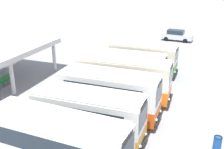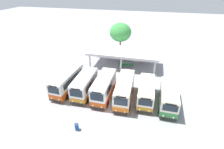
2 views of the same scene
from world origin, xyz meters
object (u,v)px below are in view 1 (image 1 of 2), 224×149
Objects in this scene: city_bus_second_in_row at (89,115)px; city_bus_nearest_orange at (56,143)px; city_bus_fifth_blue at (128,67)px; city_bus_far_end_green at (143,58)px; litter_bin_apron at (217,143)px; parked_car_flank at (177,35)px; city_bus_fourth_amber at (124,78)px; waiting_chair_far_end_seat at (10,77)px; city_bus_middle_cream at (109,93)px; waiting_chair_fifth_seat at (6,79)px; waiting_chair_fourth_seat at (2,81)px.

city_bus_nearest_orange is at bearing 174.27° from city_bus_second_in_row.
city_bus_nearest_orange reaches higher than city_bus_fifth_blue.
city_bus_far_end_green is 13.36m from litter_bin_apron.
city_bus_second_in_row is 0.98× the size of city_bus_fifth_blue.
parked_car_flank is (15.53, -1.13, -0.88)m from city_bus_far_end_green.
city_bus_fourth_amber is 8.81m from litter_bin_apron.
city_bus_middle_cream is at bearing -104.68° from waiting_chair_far_end_seat.
waiting_chair_fifth_seat and waiting_chair_far_end_seat have the same top height.
waiting_chair_far_end_seat is at bearing 91.39° from city_bus_fourth_amber.
city_bus_fifth_blue reaches higher than waiting_chair_fourth_seat.
city_bus_far_end_green is at bearing -56.97° from waiting_chair_fifth_seat.
city_bus_far_end_green is at bearing -0.00° from city_bus_second_in_row.
waiting_chair_fourth_seat is 1.00× the size of waiting_chair_fifth_seat.
parked_car_flank is at bearing -5.26° from city_bus_fifth_blue.
city_bus_middle_cream reaches higher than waiting_chair_fourth_seat.
city_bus_far_end_green reaches higher than waiting_chair_fifth_seat.
waiting_chair_fourth_seat is (1.84, 11.20, -1.36)m from city_bus_middle_cream.
waiting_chair_fourth_seat is (-1.38, 11.19, -1.37)m from city_bus_fourth_amber.
city_bus_second_in_row reaches higher than parked_car_flank.
litter_bin_apron is at bearing -76.24° from city_bus_second_in_row.
waiting_chair_far_end_seat is (-0.27, 11.24, -1.37)m from city_bus_fourth_amber.
city_bus_fifth_blue reaches higher than waiting_chair_far_end_seat.
city_bus_middle_cream is 7.63m from litter_bin_apron.
waiting_chair_far_end_seat is at bearing 49.23° from city_bus_nearest_orange.
city_bus_nearest_orange is 14.04m from waiting_chair_fifth_seat.
city_bus_fourth_amber is 8.89× the size of waiting_chair_far_end_seat.
city_bus_fourth_amber is (9.65, -0.36, 0.06)m from city_bus_nearest_orange.
city_bus_middle_cream is at bearing 79.20° from litter_bin_apron.
city_bus_nearest_orange is 1.02× the size of city_bus_fourth_amber.
city_bus_nearest_orange is 13.69m from waiting_chair_fourth_seat.
city_bus_middle_cream reaches higher than city_bus_nearest_orange.
litter_bin_apron is at bearing -103.15° from waiting_chair_far_end_seat.
city_bus_nearest_orange is 3.23m from city_bus_second_in_row.
waiting_chair_fourth_seat is 18.84m from litter_bin_apron.
city_bus_nearest_orange is 9.06× the size of waiting_chair_fourth_seat.
parked_car_flank reaches higher than waiting_chair_fifth_seat.
city_bus_second_in_row is at bearing -176.49° from city_bus_fifth_blue.
city_bus_second_in_row is 0.89× the size of city_bus_fourth_amber.
city_bus_far_end_green is 7.53× the size of litter_bin_apron.
waiting_chair_fifth_seat is at bearing 151.64° from parked_car_flank.
city_bus_middle_cream is 8.31× the size of waiting_chair_far_end_seat.
litter_bin_apron is (-11.05, -7.41, -1.26)m from city_bus_far_end_green.
waiting_chair_fifth_seat is 18.95m from litter_bin_apron.
city_bus_middle_cream is at bearing 177.53° from parked_car_flank.
city_bus_far_end_green is (9.65, 0.05, -0.17)m from city_bus_middle_cream.
parked_car_flank is (28.39, -1.13, -0.97)m from city_bus_second_in_row.
waiting_chair_far_end_seat is (-6.70, 11.20, -1.19)m from city_bus_far_end_green.
waiting_chair_fifth_seat is at bearing 110.92° from city_bus_fifth_blue.
city_bus_second_in_row is 7.89× the size of waiting_chair_far_end_seat.
city_bus_second_in_row is 28.43m from parked_car_flank.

